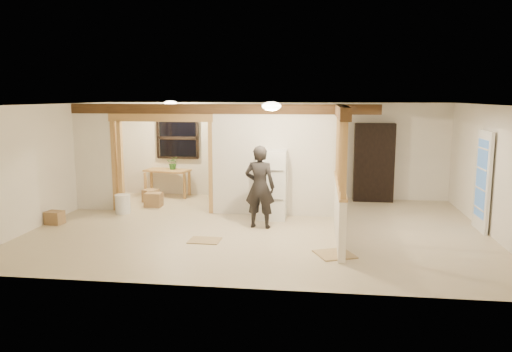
# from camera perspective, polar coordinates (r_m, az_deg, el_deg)

# --- Properties ---
(floor) EXTENTS (9.00, 6.50, 0.01)m
(floor) POSITION_cam_1_polar(r_m,az_deg,el_deg) (10.25, 0.31, -5.98)
(floor) COLOR #C0AE8E
(floor) RESTS_ON ground
(ceiling) EXTENTS (9.00, 6.50, 0.01)m
(ceiling) POSITION_cam_1_polar(r_m,az_deg,el_deg) (9.90, 0.32, 8.17)
(ceiling) COLOR white
(wall_back) EXTENTS (9.00, 0.01, 2.50)m
(wall_back) POSITION_cam_1_polar(r_m,az_deg,el_deg) (13.20, 2.07, 2.97)
(wall_back) COLOR silver
(wall_back) RESTS_ON floor
(wall_front) EXTENTS (9.00, 0.01, 2.50)m
(wall_front) POSITION_cam_1_polar(r_m,az_deg,el_deg) (6.83, -3.08, -2.84)
(wall_front) COLOR silver
(wall_front) RESTS_ON floor
(wall_left) EXTENTS (0.01, 6.50, 2.50)m
(wall_left) POSITION_cam_1_polar(r_m,az_deg,el_deg) (11.45, -22.63, 1.32)
(wall_left) COLOR silver
(wall_left) RESTS_ON floor
(wall_right) EXTENTS (0.01, 6.50, 2.50)m
(wall_right) POSITION_cam_1_polar(r_m,az_deg,el_deg) (10.45, 25.62, 0.44)
(wall_right) COLOR silver
(wall_right) RESTS_ON floor
(partition_left_stub) EXTENTS (0.90, 0.12, 2.50)m
(partition_left_stub) POSITION_cam_1_polar(r_m,az_deg,el_deg) (12.30, -18.03, 2.07)
(partition_left_stub) COLOR silver
(partition_left_stub) RESTS_ON floor
(partition_center) EXTENTS (2.80, 0.12, 2.50)m
(partition_center) POSITION_cam_1_polar(r_m,az_deg,el_deg) (11.16, 2.10, 1.83)
(partition_center) COLOR silver
(partition_center) RESTS_ON floor
(doorway_frame) EXTENTS (2.46, 0.14, 2.20)m
(doorway_frame) POSITION_cam_1_polar(r_m,az_deg,el_deg) (11.71, -10.68, 1.28)
(doorway_frame) COLOR tan
(doorway_frame) RESTS_ON floor
(header_beam_back) EXTENTS (7.00, 0.18, 0.22)m
(header_beam_back) POSITION_cam_1_polar(r_m,az_deg,el_deg) (11.25, -4.02, 7.65)
(header_beam_back) COLOR #4F331B
(header_beam_back) RESTS_ON ceiling
(header_beam_right) EXTENTS (0.18, 3.30, 0.22)m
(header_beam_right) POSITION_cam_1_polar(r_m,az_deg,el_deg) (9.43, 9.78, 7.26)
(header_beam_right) COLOR #4F331B
(header_beam_right) RESTS_ON ceiling
(pony_wall) EXTENTS (0.12, 3.20, 1.00)m
(pony_wall) POSITION_cam_1_polar(r_m,az_deg,el_deg) (9.67, 9.48, -3.94)
(pony_wall) COLOR silver
(pony_wall) RESTS_ON floor
(stud_partition) EXTENTS (0.14, 3.20, 1.32)m
(stud_partition) POSITION_cam_1_polar(r_m,az_deg,el_deg) (9.48, 9.67, 2.91)
(stud_partition) COLOR tan
(stud_partition) RESTS_ON pony_wall
(window_back) EXTENTS (1.12, 0.10, 1.10)m
(window_back) POSITION_cam_1_polar(r_m,az_deg,el_deg) (13.59, -8.97, 4.31)
(window_back) COLOR black
(window_back) RESTS_ON wall_back
(french_door) EXTENTS (0.12, 0.86, 2.00)m
(french_door) POSITION_cam_1_polar(r_m,az_deg,el_deg) (10.83, 24.48, -0.54)
(french_door) COLOR white
(french_door) RESTS_ON floor
(ceiling_dome_main) EXTENTS (0.36, 0.36, 0.16)m
(ceiling_dome_main) POSITION_cam_1_polar(r_m,az_deg,el_deg) (9.37, 1.78, 7.99)
(ceiling_dome_main) COLOR #FFEABF
(ceiling_dome_main) RESTS_ON ceiling
(ceiling_dome_util) EXTENTS (0.32, 0.32, 0.14)m
(ceiling_dome_util) POSITION_cam_1_polar(r_m,az_deg,el_deg) (12.68, -9.75, 8.16)
(ceiling_dome_util) COLOR #FFEABF
(ceiling_dome_util) RESTS_ON ceiling
(hanging_bulb) EXTENTS (0.07, 0.07, 0.07)m
(hanging_bulb) POSITION_cam_1_polar(r_m,az_deg,el_deg) (11.88, -8.39, 6.69)
(hanging_bulb) COLOR #FFD88C
(hanging_bulb) RESTS_ON ceiling
(refrigerator) EXTENTS (0.62, 0.60, 1.51)m
(refrigerator) POSITION_cam_1_polar(r_m,az_deg,el_deg) (10.88, 1.86, -1.00)
(refrigerator) COLOR silver
(refrigerator) RESTS_ON floor
(woman) EXTENTS (0.66, 0.47, 1.69)m
(woman) POSITION_cam_1_polar(r_m,az_deg,el_deg) (10.10, 0.43, -1.25)
(woman) COLOR black
(woman) RESTS_ON floor
(work_table) EXTENTS (1.26, 0.81, 0.73)m
(work_table) POSITION_cam_1_polar(r_m,az_deg,el_deg) (13.54, -10.07, -0.80)
(work_table) COLOR tan
(work_table) RESTS_ON floor
(potted_plant) EXTENTS (0.33, 0.29, 0.34)m
(potted_plant) POSITION_cam_1_polar(r_m,az_deg,el_deg) (13.47, -9.45, 1.48)
(potted_plant) COLOR #2F6A2E
(potted_plant) RESTS_ON work_table
(shop_vac) EXTENTS (0.62, 0.62, 0.68)m
(shop_vac) POSITION_cam_1_polar(r_m,az_deg,el_deg) (13.59, -16.21, -1.09)
(shop_vac) COLOR #A31B0A
(shop_vac) RESTS_ON floor
(bookshelf) EXTENTS (1.00, 0.33, 1.99)m
(bookshelf) POSITION_cam_1_polar(r_m,az_deg,el_deg) (13.01, 13.32, 1.51)
(bookshelf) COLOR black
(bookshelf) RESTS_ON floor
(bucket) EXTENTS (0.35, 0.35, 0.44)m
(bucket) POSITION_cam_1_polar(r_m,az_deg,el_deg) (11.85, -14.98, -3.11)
(bucket) COLOR white
(bucket) RESTS_ON floor
(box_util_a) EXTENTS (0.41, 0.35, 0.34)m
(box_util_a) POSITION_cam_1_polar(r_m,az_deg,el_deg) (12.40, -11.61, -2.67)
(box_util_a) COLOR #947047
(box_util_a) RESTS_ON floor
(box_util_b) EXTENTS (0.39, 0.39, 0.31)m
(box_util_b) POSITION_cam_1_polar(r_m,az_deg,el_deg) (13.00, -11.94, -2.21)
(box_util_b) COLOR #947047
(box_util_b) RESTS_ON floor
(box_front) EXTENTS (0.37, 0.31, 0.28)m
(box_front) POSITION_cam_1_polar(r_m,az_deg,el_deg) (11.34, -22.02, -4.43)
(box_front) COLOR #947047
(box_front) RESTS_ON floor
(floor_panel_near) EXTENTS (0.78, 0.78, 0.02)m
(floor_panel_near) POSITION_cam_1_polar(r_m,az_deg,el_deg) (8.67, 8.98, -8.82)
(floor_panel_near) COLOR tan
(floor_panel_near) RESTS_ON floor
(floor_panel_far) EXTENTS (0.58, 0.47, 0.02)m
(floor_panel_far) POSITION_cam_1_polar(r_m,az_deg,el_deg) (9.40, -5.89, -7.33)
(floor_panel_far) COLOR tan
(floor_panel_far) RESTS_ON floor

